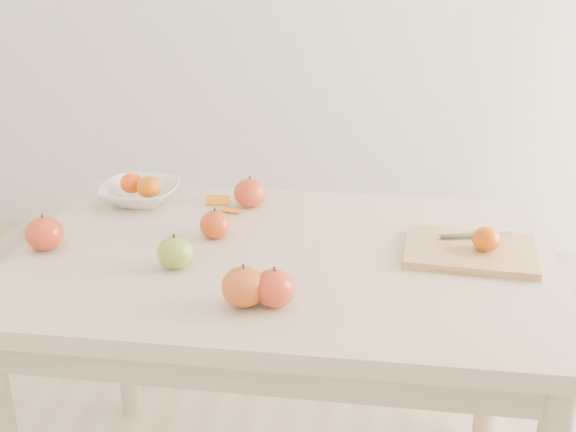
# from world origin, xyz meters

# --- Properties ---
(table) EXTENTS (1.20, 0.80, 0.75)m
(table) POSITION_xyz_m (0.00, 0.00, 0.65)
(table) COLOR beige
(table) RESTS_ON ground
(cutting_board) EXTENTS (0.30, 0.23, 0.02)m
(cutting_board) POSITION_xyz_m (0.41, 0.05, 0.76)
(cutting_board) COLOR tan
(cutting_board) RESTS_ON table
(board_tangerine) EXTENTS (0.06, 0.06, 0.05)m
(board_tangerine) POSITION_xyz_m (0.44, 0.04, 0.80)
(board_tangerine) COLOR #C94907
(board_tangerine) RESTS_ON cutting_board
(fruit_bowl) EXTENTS (0.20, 0.20, 0.05)m
(fruit_bowl) POSITION_xyz_m (-0.42, 0.26, 0.77)
(fruit_bowl) COLOR white
(fruit_bowl) RESTS_ON table
(bowl_tangerine_near) EXTENTS (0.06, 0.06, 0.05)m
(bowl_tangerine_near) POSITION_xyz_m (-0.45, 0.27, 0.80)
(bowl_tangerine_near) COLOR #D35107
(bowl_tangerine_near) RESTS_ON fruit_bowl
(bowl_tangerine_far) EXTENTS (0.06, 0.06, 0.06)m
(bowl_tangerine_far) POSITION_xyz_m (-0.39, 0.24, 0.80)
(bowl_tangerine_far) COLOR #D15D07
(bowl_tangerine_far) RESTS_ON fruit_bowl
(orange_peel_a) EXTENTS (0.06, 0.05, 0.01)m
(orange_peel_a) POSITION_xyz_m (-0.22, 0.28, 0.75)
(orange_peel_a) COLOR orange
(orange_peel_a) RESTS_ON table
(orange_peel_b) EXTENTS (0.05, 0.04, 0.01)m
(orange_peel_b) POSITION_xyz_m (-0.17, 0.22, 0.75)
(orange_peel_b) COLOR orange
(orange_peel_b) RESTS_ON table
(paring_knife) EXTENTS (0.17, 0.06, 0.01)m
(paring_knife) POSITION_xyz_m (0.46, 0.12, 0.78)
(paring_knife) COLOR silver
(paring_knife) RESTS_ON cutting_board
(apple_green) EXTENTS (0.08, 0.08, 0.07)m
(apple_green) POSITION_xyz_m (-0.22, -0.10, 0.79)
(apple_green) COLOR #588621
(apple_green) RESTS_ON table
(apple_red_c) EXTENTS (0.08, 0.08, 0.07)m
(apple_red_c) POSITION_xyz_m (0.01, -0.23, 0.79)
(apple_red_c) COLOR #A70C06
(apple_red_c) RESTS_ON table
(apple_red_d) EXTENTS (0.09, 0.09, 0.08)m
(apple_red_d) POSITION_xyz_m (-0.54, -0.05, 0.79)
(apple_red_d) COLOR maroon
(apple_red_d) RESTS_ON table
(apple_red_e) EXTENTS (0.09, 0.09, 0.08)m
(apple_red_e) POSITION_xyz_m (-0.04, -0.24, 0.79)
(apple_red_e) COLOR maroon
(apple_red_e) RESTS_ON table
(apple_red_b) EXTENTS (0.07, 0.07, 0.07)m
(apple_red_b) POSITION_xyz_m (-0.17, 0.06, 0.78)
(apple_red_b) COLOR maroon
(apple_red_b) RESTS_ON table
(apple_red_a) EXTENTS (0.08, 0.08, 0.08)m
(apple_red_a) POSITION_xyz_m (-0.13, 0.27, 0.79)
(apple_red_a) COLOR maroon
(apple_red_a) RESTS_ON table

